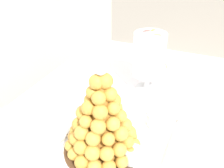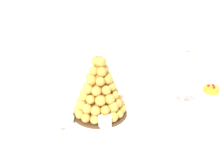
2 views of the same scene
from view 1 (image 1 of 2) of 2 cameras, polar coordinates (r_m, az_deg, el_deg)
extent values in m
cylinder|color=brown|center=(1.78, 21.45, -8.30)|extent=(0.04, 0.04, 0.76)
cylinder|color=brown|center=(1.90, -1.54, -3.12)|extent=(0.04, 0.04, 0.76)
cube|color=brown|center=(1.00, 0.02, -10.75)|extent=(1.60, 0.88, 0.02)
cube|color=white|center=(0.99, 0.02, -10.25)|extent=(1.66, 0.94, 0.00)
cube|color=white|center=(1.30, -19.52, -9.03)|extent=(1.66, 0.01, 0.28)
cube|color=white|center=(1.74, 11.02, 2.86)|extent=(0.01, 0.94, 0.28)
cube|color=white|center=(0.90, -0.60, -15.18)|extent=(0.54, 0.35, 0.01)
cube|color=white|center=(0.95, -10.38, -11.45)|extent=(0.54, 0.01, 0.02)
cube|color=white|center=(1.08, 5.27, -5.24)|extent=(0.01, 0.35, 0.02)
cylinder|color=white|center=(0.90, -0.60, -15.00)|extent=(0.32, 0.32, 0.00)
cylinder|color=#4C331E|center=(0.91, -2.01, -13.63)|extent=(0.25, 0.25, 0.01)
cone|color=#AE7931|center=(0.82, -2.18, -6.68)|extent=(0.17, 0.17, 0.27)
sphere|color=gold|center=(0.96, 0.55, -8.61)|extent=(0.05, 0.05, 0.05)
sphere|color=gold|center=(0.97, -1.91, -8.30)|extent=(0.04, 0.04, 0.04)
sphere|color=gold|center=(0.96, -4.38, -8.71)|extent=(0.05, 0.05, 0.05)
sphere|color=gold|center=(0.95, -6.54, -9.51)|extent=(0.05, 0.05, 0.05)
sphere|color=gold|center=(0.92, -8.06, -10.99)|extent=(0.04, 0.04, 0.04)
sphere|color=gold|center=(0.89, -8.65, -12.83)|extent=(0.04, 0.04, 0.04)
sphere|color=gold|center=(0.86, -8.12, -14.51)|extent=(0.04, 0.04, 0.04)
sphere|color=gold|center=(0.84, -6.38, -16.16)|extent=(0.05, 0.05, 0.05)
sphere|color=gold|center=(0.82, -3.73, -17.09)|extent=(0.04, 0.04, 0.04)
sphere|color=gold|center=(0.82, -0.68, -17.11)|extent=(0.04, 0.04, 0.04)
sphere|color=gold|center=(0.83, 2.05, -16.19)|extent=(0.04, 0.04, 0.04)
sphere|color=gold|center=(0.86, 3.90, -14.66)|extent=(0.05, 0.05, 0.05)
sphere|color=gold|center=(0.89, 4.58, -12.73)|extent=(0.05, 0.05, 0.05)
sphere|color=gold|center=(0.92, 4.10, -11.07)|extent=(0.04, 0.04, 0.04)
sphere|color=gold|center=(0.94, 2.66, -9.52)|extent=(0.04, 0.04, 0.04)
sphere|color=gold|center=(0.93, -1.60, -7.19)|extent=(0.04, 0.04, 0.04)
sphere|color=gold|center=(0.93, -4.13, -7.27)|extent=(0.04, 0.04, 0.04)
sphere|color=gold|center=(0.91, -6.28, -8.26)|extent=(0.04, 0.04, 0.04)
sphere|color=gold|center=(0.89, -7.60, -9.83)|extent=(0.04, 0.04, 0.04)
sphere|color=gold|center=(0.85, -7.77, -11.51)|extent=(0.04, 0.04, 0.04)
sphere|color=gold|center=(0.83, -6.56, -13.19)|extent=(0.05, 0.05, 0.05)
sphere|color=gold|center=(0.81, -4.15, -14.33)|extent=(0.05, 0.05, 0.05)
sphere|color=gold|center=(0.80, -1.15, -14.56)|extent=(0.05, 0.05, 0.05)
sphere|color=gold|center=(0.82, 1.58, -13.76)|extent=(0.04, 0.04, 0.04)
sphere|color=gold|center=(0.84, 3.29, -12.17)|extent=(0.04, 0.04, 0.04)
sphere|color=gold|center=(0.87, 3.65, -10.24)|extent=(0.05, 0.05, 0.05)
sphere|color=gold|center=(0.90, 2.73, -8.61)|extent=(0.04, 0.04, 0.04)
sphere|color=gold|center=(0.92, 0.84, -7.54)|extent=(0.04, 0.04, 0.04)
sphere|color=gold|center=(0.90, -3.30, -5.73)|extent=(0.05, 0.05, 0.05)
sphere|color=gold|center=(0.88, -5.75, -6.67)|extent=(0.04, 0.04, 0.04)
sphere|color=gold|center=(0.85, -6.98, -8.51)|extent=(0.05, 0.05, 0.05)
sphere|color=gold|center=(0.81, -6.41, -10.26)|extent=(0.05, 0.05, 0.05)
sphere|color=gold|center=(0.79, -4.05, -11.51)|extent=(0.05, 0.05, 0.05)
sphere|color=gold|center=(0.79, -0.80, -11.60)|extent=(0.04, 0.04, 0.04)
sphere|color=gold|center=(0.81, 1.83, -10.47)|extent=(0.05, 0.05, 0.05)
sphere|color=gold|center=(0.84, 2.75, -8.67)|extent=(0.05, 0.05, 0.05)
sphere|color=gold|center=(0.87, 1.81, -6.92)|extent=(0.04, 0.04, 0.04)
sphere|color=gold|center=(0.89, -0.48, -5.91)|extent=(0.04, 0.04, 0.04)
sphere|color=gold|center=(0.86, -4.34, -4.70)|extent=(0.04, 0.04, 0.04)
sphere|color=gold|center=(0.83, -6.04, -6.12)|extent=(0.05, 0.05, 0.05)
sphere|color=gold|center=(0.79, -5.55, -7.93)|extent=(0.04, 0.04, 0.04)
sphere|color=gold|center=(0.77, -2.94, -8.98)|extent=(0.05, 0.05, 0.05)
sphere|color=gold|center=(0.78, 0.18, -8.46)|extent=(0.04, 0.04, 0.04)
sphere|color=gold|center=(0.81, 1.75, -6.81)|extent=(0.04, 0.04, 0.04)
sphere|color=gold|center=(0.84, 0.96, -5.05)|extent=(0.04, 0.04, 0.04)
sphere|color=gold|center=(0.86, -1.52, -4.30)|extent=(0.05, 0.05, 0.05)
sphere|color=gold|center=(0.82, -4.62, -3.42)|extent=(0.04, 0.04, 0.04)
sphere|color=gold|center=(0.78, -5.01, -5.06)|extent=(0.04, 0.04, 0.04)
sphere|color=gold|center=(0.76, -2.53, -5.95)|extent=(0.05, 0.05, 0.05)
sphere|color=gold|center=(0.78, 0.26, -5.15)|extent=(0.04, 0.04, 0.04)
sphere|color=gold|center=(0.81, 0.42, -3.50)|extent=(0.05, 0.05, 0.05)
sphere|color=gold|center=(0.83, -1.98, -2.64)|extent=(0.05, 0.05, 0.05)
sphere|color=gold|center=(0.78, -4.18, -1.71)|extent=(0.04, 0.04, 0.04)
sphere|color=gold|center=(0.75, -2.83, -3.00)|extent=(0.04, 0.04, 0.04)
sphere|color=gold|center=(0.77, -0.38, -2.18)|extent=(0.04, 0.04, 0.04)
sphere|color=gold|center=(0.80, -1.80, -0.88)|extent=(0.04, 0.04, 0.04)
sphere|color=gold|center=(0.75, -3.25, 0.45)|extent=(0.05, 0.05, 0.05)
sphere|color=gold|center=(0.75, -1.47, 0.68)|extent=(0.05, 0.05, 0.05)
sphere|color=white|center=(0.73, -2.43, 3.38)|extent=(0.04, 0.04, 0.04)
cylinder|color=silver|center=(0.86, 4.39, -14.99)|extent=(0.06, 0.06, 0.05)
cylinder|color=brown|center=(0.87, 4.35, -15.65)|extent=(0.05, 0.05, 0.02)
cylinder|color=#8C603D|center=(0.86, 4.40, -14.80)|extent=(0.05, 0.05, 0.02)
sphere|color=brown|center=(0.85, 4.76, -14.24)|extent=(0.02, 0.02, 0.02)
cylinder|color=silver|center=(1.01, 9.09, -7.48)|extent=(0.06, 0.06, 0.05)
cylinder|color=#F4EAC6|center=(1.01, 9.03, -8.09)|extent=(0.05, 0.05, 0.02)
cylinder|color=white|center=(1.00, 9.11, -7.30)|extent=(0.05, 0.05, 0.01)
sphere|color=brown|center=(1.00, 9.29, -6.54)|extent=(0.02, 0.02, 0.02)
cylinder|color=white|center=(1.25, 7.38, -0.87)|extent=(0.11, 0.11, 0.01)
cylinder|color=white|center=(1.23, 7.50, 0.68)|extent=(0.02, 0.02, 0.07)
cylinder|color=white|center=(1.17, 7.92, 6.26)|extent=(0.14, 0.14, 0.19)
cylinder|color=#72B2E0|center=(1.23, 8.12, 3.52)|extent=(0.06, 0.05, 0.06)
cylinder|color=#E54C47|center=(1.19, 6.16, 2.72)|extent=(0.06, 0.05, 0.06)
cylinder|color=#E54C47|center=(1.18, 9.17, 2.35)|extent=(0.06, 0.05, 0.06)
cylinder|color=#72B2E0|center=(1.22, 7.44, 4.60)|extent=(0.05, 0.05, 0.03)
cylinder|color=pink|center=(1.18, 6.35, 3.70)|extent=(0.07, 0.05, 0.07)
cylinder|color=#F9A54C|center=(1.18, 8.01, 3.54)|extent=(0.07, 0.06, 0.06)
cylinder|color=#F9A54C|center=(1.20, 9.13, 3.99)|extent=(0.05, 0.06, 0.04)
cylinder|color=#9ED860|center=(1.20, 6.68, 5.36)|extent=(0.06, 0.05, 0.06)
cylinder|color=pink|center=(1.16, 7.01, 4.34)|extent=(0.06, 0.05, 0.05)
cylinder|color=#E54C47|center=(1.17, 8.34, 4.53)|extent=(0.06, 0.06, 0.03)
cylinder|color=#D199D8|center=(1.20, 8.35, 5.08)|extent=(0.06, 0.06, 0.05)
cylinder|color=brown|center=(1.17, 7.08, 5.80)|extent=(0.06, 0.05, 0.07)
cylinder|color=yellow|center=(1.16, 8.13, 5.46)|extent=(0.05, 0.05, 0.04)
cylinder|color=yellow|center=(1.20, 8.64, 6.33)|extent=(0.07, 0.05, 0.07)
cylinder|color=#72B2E0|center=(1.15, 6.74, 6.48)|extent=(0.05, 0.05, 0.05)
cylinder|color=#F9A54C|center=(1.16, 8.83, 6.57)|extent=(0.06, 0.05, 0.04)
cylinder|color=#F9A54C|center=(1.18, 7.63, 7.18)|extent=(0.05, 0.05, 0.05)
cylinder|color=#F9A54C|center=(1.13, 7.78, 7.36)|extent=(0.06, 0.05, 0.05)
cylinder|color=#F9A54C|center=(1.15, 9.81, 7.53)|extent=(0.05, 0.05, 0.04)
cylinder|color=pink|center=(1.18, 9.06, 8.18)|extent=(0.05, 0.05, 0.04)
cylinder|color=#9ED860|center=(1.16, 7.44, 7.91)|extent=(0.05, 0.05, 0.05)
cylinder|color=#72B2E0|center=(1.12, 8.64, 8.16)|extent=(0.05, 0.05, 0.04)
cylinder|color=#9ED860|center=(1.17, 9.65, 9.06)|extent=(0.05, 0.05, 0.05)
cylinder|color=#72B2E0|center=(1.15, 7.30, 9.03)|extent=(0.07, 0.06, 0.06)
cylinder|color=#9ED860|center=(1.11, 9.47, 9.20)|extent=(0.05, 0.05, 0.05)
cylinder|color=yellow|center=(1.16, 9.06, 10.21)|extent=(0.06, 0.05, 0.05)
cylinder|color=#E54C47|center=(1.15, 7.53, 10.03)|extent=(0.06, 0.06, 0.06)
cylinder|color=#F9A54C|center=(1.11, 7.45, 9.45)|extent=(0.05, 0.06, 0.04)
cylinder|color=white|center=(1.45, 8.24, 3.76)|extent=(0.17, 0.17, 0.01)
torus|color=gold|center=(1.44, 8.25, 3.87)|extent=(0.17, 0.17, 0.00)
cylinder|color=orange|center=(1.44, 8.30, 4.44)|extent=(0.09, 0.09, 0.03)
sphere|color=#A51923|center=(1.44, 8.29, 5.52)|extent=(0.01, 0.01, 0.01)
sphere|color=#A51923|center=(1.42, 7.80, 5.09)|extent=(0.01, 0.01, 0.01)
sphere|color=#A51923|center=(1.42, 9.00, 5.07)|extent=(0.01, 0.01, 0.01)
cylinder|color=silver|center=(1.01, -22.07, -11.97)|extent=(0.06, 0.06, 0.00)
cylinder|color=silver|center=(0.98, -22.58, -10.00)|extent=(0.01, 0.01, 0.09)
camera|label=2|loc=(0.77, 90.15, -3.46)|focal=40.63mm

